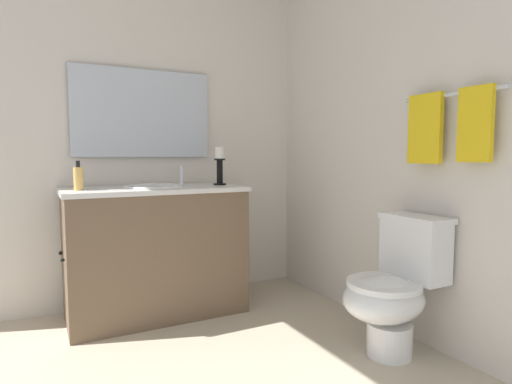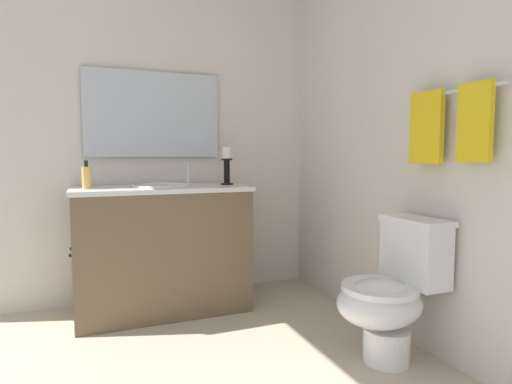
{
  "view_description": "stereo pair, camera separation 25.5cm",
  "coord_description": "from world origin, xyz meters",
  "px_view_note": "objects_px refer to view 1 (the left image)",
  "views": [
    {
      "loc": [
        1.7,
        -0.58,
        1.08
      ],
      "look_at": [
        -0.55,
        0.6,
        0.86
      ],
      "focal_mm": 29.63,
      "sensor_mm": 36.0,
      "label": 1
    },
    {
      "loc": [
        1.8,
        -0.35,
        1.08
      ],
      "look_at": [
        -0.55,
        0.6,
        0.86
      ],
      "focal_mm": 29.63,
      "sensor_mm": 36.0,
      "label": 2
    }
  ],
  "objects_px": {
    "towel_center": "(475,124)",
    "towel_near_vanity": "(425,129)",
    "candle_holder_tall": "(220,165)",
    "towel_bar": "(452,94)",
    "sink_basin": "(155,193)",
    "soap_bottle": "(78,178)",
    "vanity_cabinet": "(156,251)",
    "mirror": "(143,113)",
    "toilet": "(393,289)"
  },
  "relations": [
    {
      "from": "towel_center",
      "to": "towel_bar",
      "type": "bearing_deg",
      "value": 173.01
    },
    {
      "from": "toilet",
      "to": "towel_center",
      "type": "bearing_deg",
      "value": 35.04
    },
    {
      "from": "soap_bottle",
      "to": "towel_center",
      "type": "height_order",
      "value": "towel_center"
    },
    {
      "from": "vanity_cabinet",
      "to": "mirror",
      "type": "bearing_deg",
      "value": 179.99
    },
    {
      "from": "toilet",
      "to": "towel_near_vanity",
      "type": "xyz_separation_m",
      "value": [
        -0.0,
        0.2,
        0.85
      ]
    },
    {
      "from": "mirror",
      "to": "soap_bottle",
      "type": "distance_m",
      "value": 0.72
    },
    {
      "from": "towel_center",
      "to": "towel_near_vanity",
      "type": "bearing_deg",
      "value": 180.0
    },
    {
      "from": "candle_holder_tall",
      "to": "toilet",
      "type": "distance_m",
      "value": 1.44
    },
    {
      "from": "soap_bottle",
      "to": "toilet",
      "type": "height_order",
      "value": "soap_bottle"
    },
    {
      "from": "sink_basin",
      "to": "toilet",
      "type": "relative_size",
      "value": 0.54
    },
    {
      "from": "soap_bottle",
      "to": "towel_bar",
      "type": "xyz_separation_m",
      "value": [
        1.29,
        1.66,
        0.45
      ]
    },
    {
      "from": "candle_holder_tall",
      "to": "towel_bar",
      "type": "height_order",
      "value": "towel_bar"
    },
    {
      "from": "sink_basin",
      "to": "candle_holder_tall",
      "type": "height_order",
      "value": "candle_holder_tall"
    },
    {
      "from": "soap_bottle",
      "to": "towel_near_vanity",
      "type": "bearing_deg",
      "value": 55.27
    },
    {
      "from": "towel_bar",
      "to": "candle_holder_tall",
      "type": "bearing_deg",
      "value": -151.38
    },
    {
      "from": "toilet",
      "to": "towel_near_vanity",
      "type": "distance_m",
      "value": 0.88
    },
    {
      "from": "towel_center",
      "to": "candle_holder_tall",
      "type": "bearing_deg",
      "value": -154.4
    },
    {
      "from": "mirror",
      "to": "candle_holder_tall",
      "type": "bearing_deg",
      "value": 57.95
    },
    {
      "from": "candle_holder_tall",
      "to": "vanity_cabinet",
      "type": "bearing_deg",
      "value": -91.56
    },
    {
      "from": "towel_bar",
      "to": "vanity_cabinet",
      "type": "bearing_deg",
      "value": -138.34
    },
    {
      "from": "soap_bottle",
      "to": "candle_holder_tall",
      "type": "bearing_deg",
      "value": 92.37
    },
    {
      "from": "mirror",
      "to": "candle_holder_tall",
      "type": "height_order",
      "value": "mirror"
    },
    {
      "from": "towel_bar",
      "to": "towel_near_vanity",
      "type": "height_order",
      "value": "towel_near_vanity"
    },
    {
      "from": "sink_basin",
      "to": "candle_holder_tall",
      "type": "bearing_deg",
      "value": 88.44
    },
    {
      "from": "vanity_cabinet",
      "to": "towel_center",
      "type": "height_order",
      "value": "towel_center"
    },
    {
      "from": "vanity_cabinet",
      "to": "mirror",
      "type": "xyz_separation_m",
      "value": [
        -0.28,
        0.0,
        0.94
      ]
    },
    {
      "from": "candle_holder_tall",
      "to": "soap_bottle",
      "type": "height_order",
      "value": "candle_holder_tall"
    },
    {
      "from": "candle_holder_tall",
      "to": "toilet",
      "type": "relative_size",
      "value": 0.36
    },
    {
      "from": "toilet",
      "to": "towel_near_vanity",
      "type": "height_order",
      "value": "towel_near_vanity"
    },
    {
      "from": "towel_near_vanity",
      "to": "towel_center",
      "type": "distance_m",
      "value": 0.29
    },
    {
      "from": "mirror",
      "to": "soap_bottle",
      "type": "bearing_deg",
      "value": -54.92
    },
    {
      "from": "vanity_cabinet",
      "to": "mirror",
      "type": "height_order",
      "value": "mirror"
    },
    {
      "from": "mirror",
      "to": "candle_holder_tall",
      "type": "xyz_separation_m",
      "value": [
        0.29,
        0.47,
        -0.37
      ]
    },
    {
      "from": "soap_bottle",
      "to": "vanity_cabinet",
      "type": "bearing_deg",
      "value": 96.24
    },
    {
      "from": "candle_holder_tall",
      "to": "toilet",
      "type": "xyz_separation_m",
      "value": [
        1.18,
        0.5,
        -0.64
      ]
    },
    {
      "from": "towel_bar",
      "to": "towel_center",
      "type": "xyz_separation_m",
      "value": [
        0.15,
        -0.02,
        -0.16
      ]
    },
    {
      "from": "candle_holder_tall",
      "to": "towel_bar",
      "type": "bearing_deg",
      "value": 28.62
    },
    {
      "from": "towel_center",
      "to": "vanity_cabinet",
      "type": "bearing_deg",
      "value": -141.7
    },
    {
      "from": "sink_basin",
      "to": "mirror",
      "type": "height_order",
      "value": "mirror"
    },
    {
      "from": "mirror",
      "to": "toilet",
      "type": "relative_size",
      "value": 1.3
    },
    {
      "from": "candle_holder_tall",
      "to": "soap_bottle",
      "type": "distance_m",
      "value": 0.94
    },
    {
      "from": "towel_bar",
      "to": "towel_center",
      "type": "height_order",
      "value": "towel_center"
    },
    {
      "from": "towel_near_vanity",
      "to": "towel_center",
      "type": "xyz_separation_m",
      "value": [
        0.29,
        0.0,
        0.01
      ]
    },
    {
      "from": "towel_bar",
      "to": "towel_center",
      "type": "distance_m",
      "value": 0.22
    },
    {
      "from": "vanity_cabinet",
      "to": "toilet",
      "type": "height_order",
      "value": "vanity_cabinet"
    },
    {
      "from": "candle_holder_tall",
      "to": "toilet",
      "type": "bearing_deg",
      "value": 22.99
    },
    {
      "from": "soap_bottle",
      "to": "toilet",
      "type": "xyz_separation_m",
      "value": [
        1.14,
        1.44,
        -0.57
      ]
    },
    {
      "from": "soap_bottle",
      "to": "toilet",
      "type": "bearing_deg",
      "value": 51.58
    },
    {
      "from": "soap_bottle",
      "to": "towel_center",
      "type": "bearing_deg",
      "value": 48.92
    },
    {
      "from": "towel_near_vanity",
      "to": "towel_center",
      "type": "height_order",
      "value": "same"
    }
  ]
}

